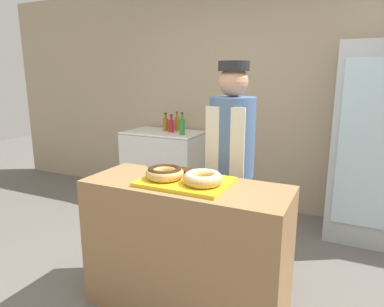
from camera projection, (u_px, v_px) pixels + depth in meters
The scene contains 15 objects.
ground_plane at pixel (186, 306), 2.44m from camera, with size 14.00×14.00×0.00m, color #66605B.
wall_back at pixel (267, 98), 4.01m from camera, with size 8.00×0.06×2.70m.
display_counter at pixel (186, 248), 2.34m from camera, with size 1.36×0.53×0.92m.
serving_tray at pixel (185, 182), 2.23m from camera, with size 0.57×0.42×0.02m.
donut_chocolate_glaze at pixel (165, 172), 2.25m from camera, with size 0.25×0.25×0.08m.
donut_light_glaze at pixel (203, 178), 2.13m from camera, with size 0.25×0.25×0.08m.
brownie_back_left at pixel (183, 171), 2.38m from camera, with size 0.09×0.09×0.03m.
brownie_back_right at pixel (206, 174), 2.30m from camera, with size 0.09×0.09×0.03m.
baker_person at pixel (231, 165), 2.71m from camera, with size 0.36×0.36×1.71m.
beverage_fridge at pixel (372, 144), 3.30m from camera, with size 0.71×0.61×1.91m.
chest_freezer at pixel (164, 167), 4.39m from camera, with size 0.96×0.60×0.91m.
bottle_green at pixel (182, 126), 4.05m from camera, with size 0.06×0.06×0.26m.
bottle_red at pixel (171, 125), 4.24m from camera, with size 0.07×0.07×0.22m.
bottle_amber at pixel (166, 124), 4.34m from camera, with size 0.07×0.07×0.23m.
bottle_amber_b at pixel (177, 123), 4.37m from camera, with size 0.06×0.06×0.24m.
Camera 1 is at (0.96, -1.90, 1.61)m, focal length 32.00 mm.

